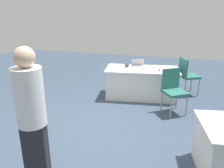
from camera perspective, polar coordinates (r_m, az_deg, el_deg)
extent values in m
plane|color=#3D4C60|center=(4.29, -3.08, -12.10)|extent=(14.40, 14.40, 0.00)
cube|color=silver|center=(5.72, 7.65, 3.64)|extent=(1.92, 1.11, 0.05)
cube|color=silver|center=(5.83, 7.50, 0.09)|extent=(1.84, 1.07, 0.70)
cylinder|color=#9E9993|center=(5.04, 18.37, -5.28)|extent=(0.03, 0.03, 0.45)
cylinder|color=#9E9993|center=(4.84, 14.69, -5.95)|extent=(0.03, 0.03, 0.45)
cylinder|color=#9E9993|center=(5.32, 16.01, -3.74)|extent=(0.03, 0.03, 0.45)
cylinder|color=#9E9993|center=(5.13, 12.45, -4.30)|extent=(0.03, 0.03, 0.45)
cube|color=#2D7066|center=(4.98, 15.63, -2.08)|extent=(0.61, 0.61, 0.06)
cube|color=#2D7066|center=(5.06, 14.66, 1.37)|extent=(0.37, 0.27, 0.45)
cylinder|color=#9E9993|center=(6.56, 19.45, 0.23)|extent=(0.03, 0.03, 0.47)
cylinder|color=#9E9993|center=(6.26, 21.10, -0.86)|extent=(0.03, 0.03, 0.47)
cylinder|color=#9E9993|center=(6.39, 16.47, 0.05)|extent=(0.03, 0.03, 0.47)
cylinder|color=#9E9993|center=(6.07, 18.02, -1.09)|extent=(0.03, 0.03, 0.47)
cube|color=#2D7066|center=(6.24, 19.01, 1.88)|extent=(0.59, 0.59, 0.06)
cube|color=#2D7066|center=(6.08, 17.61, 4.10)|extent=(0.22, 0.39, 0.45)
cube|color=#26262D|center=(3.11, -18.53, -16.74)|extent=(0.32, 0.25, 0.88)
cylinder|color=white|center=(2.74, -20.21, -3.15)|extent=(0.42, 0.42, 0.70)
sphere|color=beige|center=(2.62, -21.35, 6.40)|extent=(0.24, 0.24, 0.24)
cube|color=silver|center=(5.75, 6.67, 4.11)|extent=(0.37, 0.31, 0.02)
cube|color=#B7B7BC|center=(5.87, 6.49, 5.43)|extent=(0.32, 0.17, 0.19)
sphere|color=#3F5999|center=(5.83, 3.82, 4.94)|extent=(0.13, 0.13, 0.13)
cube|color=red|center=(5.63, 11.91, 3.46)|extent=(0.06, 0.18, 0.01)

